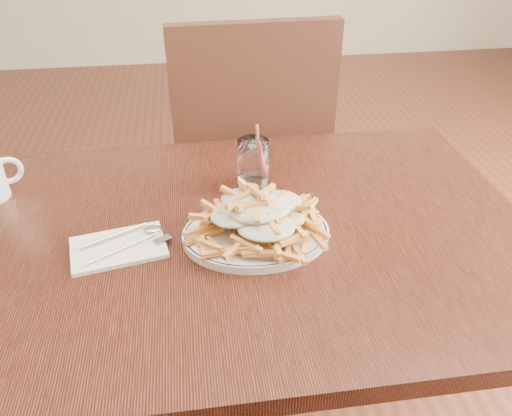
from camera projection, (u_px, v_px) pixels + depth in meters
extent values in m
cube|color=black|center=(236.00, 236.00, 1.01)|extent=(1.20, 0.80, 0.04)
cylinder|color=black|center=(37.00, 283.00, 1.45)|extent=(0.05, 0.05, 0.71)
cylinder|color=black|center=(400.00, 250.00, 1.57)|extent=(0.05, 0.05, 0.71)
cube|color=black|center=(244.00, 165.00, 1.77)|extent=(0.49, 0.49, 0.05)
cube|color=black|center=(255.00, 114.00, 1.44)|extent=(0.47, 0.06, 0.52)
cylinder|color=black|center=(285.00, 191.00, 2.10)|extent=(0.04, 0.04, 0.46)
cylinder|color=black|center=(189.00, 200.00, 2.04)|extent=(0.04, 0.04, 0.46)
cylinder|color=black|center=(311.00, 250.00, 1.77)|extent=(0.04, 0.04, 0.46)
cylinder|color=black|center=(196.00, 263.00, 1.71)|extent=(0.04, 0.04, 0.46)
torus|color=black|center=(256.00, 232.00, 0.97)|extent=(0.32, 0.32, 0.01)
ellipsoid|color=beige|center=(256.00, 205.00, 0.93)|extent=(0.22, 0.20, 0.03)
cube|color=white|center=(118.00, 247.00, 0.94)|extent=(0.19, 0.14, 0.01)
cylinder|color=white|center=(253.00, 164.00, 1.11)|extent=(0.07, 0.07, 0.11)
cylinder|color=white|center=(253.00, 180.00, 1.13)|extent=(0.06, 0.06, 0.03)
cylinder|color=#F05B78|center=(258.00, 153.00, 1.10)|extent=(0.02, 0.04, 0.15)
torus|color=silver|center=(8.00, 171.00, 1.09)|extent=(0.06, 0.04, 0.06)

